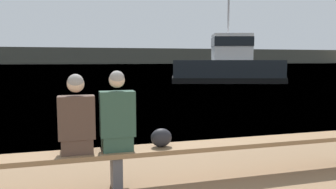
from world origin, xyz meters
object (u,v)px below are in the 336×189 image
object	(u,v)px
person_right	(117,118)
tugboat_red	(227,67)
bench_main	(116,157)
shopping_bag	(161,138)
person_left	(77,120)

from	to	relation	value
person_right	tugboat_red	bearing A→B (deg)	60.29
bench_main	tugboat_red	size ratio (longest dim) A/B	0.92
person_right	tugboat_red	xyz separation A→B (m)	(10.10, 17.70, 0.19)
bench_main	shopping_bag	size ratio (longest dim) A/B	28.36
bench_main	shopping_bag	xyz separation A→B (m)	(0.59, 0.02, 0.20)
tugboat_red	person_left	bearing A→B (deg)	166.12
person_right	tugboat_red	size ratio (longest dim) A/B	0.12
bench_main	person_left	distance (m)	0.67
bench_main	person_left	size ratio (longest dim) A/B	8.16
person_left	person_right	world-z (taller)	person_right
bench_main	tugboat_red	xyz separation A→B (m)	(10.12, 17.71, 0.68)
person_left	person_right	size ratio (longest dim) A/B	0.96
tugboat_red	shopping_bag	bearing A→B (deg)	168.69
person_left	shopping_bag	distance (m)	1.09
person_right	tugboat_red	world-z (taller)	tugboat_red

